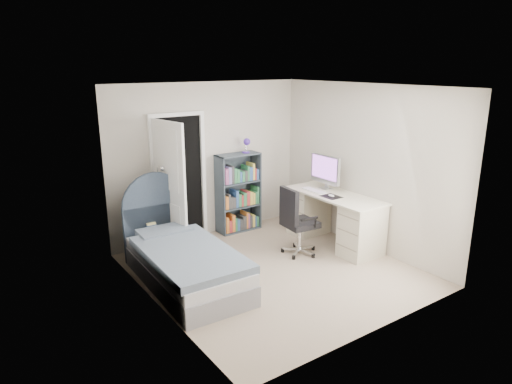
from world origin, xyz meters
TOP-DOWN VIEW (x-y plane):
  - room_shell at (0.00, 0.00)m, footprint 3.50×3.70m
  - door at (-0.77, 1.51)m, footprint 0.92×0.82m
  - bed at (-1.17, 0.43)m, footprint 1.06×2.12m
  - nightstand at (-1.19, 1.40)m, footprint 0.38×0.38m
  - floor_lamp at (-1.00, 1.46)m, footprint 0.19×0.19m
  - bookcase at (0.47, 1.64)m, footprint 0.75×0.32m
  - desk at (1.37, 0.27)m, footprint 0.67×1.67m
  - office_chair at (0.59, 0.27)m, footprint 0.54×0.56m

SIDE VIEW (x-z plane):
  - bed at x=-1.17m, z-range -0.35..0.94m
  - nightstand at x=-1.19m, z-range 0.09..0.65m
  - desk at x=1.37m, z-range -0.24..1.13m
  - floor_lamp at x=-1.00m, z-range -0.12..1.22m
  - office_chair at x=0.59m, z-range 0.05..1.09m
  - bookcase at x=0.47m, z-range -0.18..1.40m
  - door at x=-0.77m, z-range 0.00..2.06m
  - room_shell at x=0.00m, z-range -0.05..2.55m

